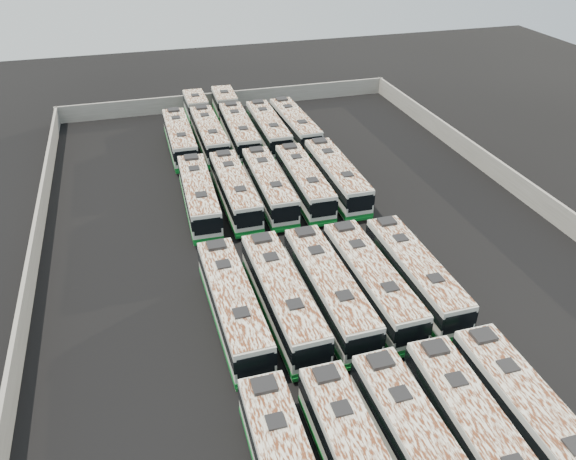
# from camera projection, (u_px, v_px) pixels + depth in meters

# --- Properties ---
(ground) EXTENTS (140.00, 140.00, 0.00)m
(ground) POSITION_uv_depth(u_px,v_px,m) (312.00, 247.00, 47.72)
(ground) COLOR black
(ground) RESTS_ON ground
(perimeter_wall) EXTENTS (45.20, 73.20, 2.20)m
(perimeter_wall) POSITION_uv_depth(u_px,v_px,m) (313.00, 236.00, 47.14)
(perimeter_wall) COLOR slate
(perimeter_wall) RESTS_ON ground
(bus_front_center) EXTENTS (2.92, 12.54, 3.52)m
(bus_front_center) POSITION_uv_depth(u_px,v_px,m) (422.00, 455.00, 28.38)
(bus_front_center) COLOR beige
(bus_front_center) RESTS_ON ground
(bus_front_right) EXTENTS (2.87, 12.49, 3.51)m
(bus_front_right) POSITION_uv_depth(u_px,v_px,m) (478.00, 438.00, 29.23)
(bus_front_right) COLOR beige
(bus_front_right) RESTS_ON ground
(bus_front_far_right) EXTENTS (2.68, 12.52, 3.53)m
(bus_front_far_right) POSITION_uv_depth(u_px,v_px,m) (533.00, 422.00, 30.09)
(bus_front_far_right) COLOR beige
(bus_front_far_right) RESTS_ON ground
(bus_midfront_far_left) EXTENTS (2.96, 12.67, 3.55)m
(bus_midfront_far_left) POSITION_uv_depth(u_px,v_px,m) (233.00, 305.00, 38.38)
(bus_midfront_far_left) COLOR beige
(bus_midfront_far_left) RESTS_ON ground
(bus_midfront_left) EXTENTS (3.03, 12.85, 3.60)m
(bus_midfront_left) POSITION_uv_depth(u_px,v_px,m) (282.00, 297.00, 39.05)
(bus_midfront_left) COLOR beige
(bus_midfront_left) RESTS_ON ground
(bus_midfront_center) EXTENTS (2.94, 12.84, 3.61)m
(bus_midfront_center) POSITION_uv_depth(u_px,v_px,m) (329.00, 289.00, 39.80)
(bus_midfront_center) COLOR beige
(bus_midfront_center) RESTS_ON ground
(bus_midfront_right) EXTENTS (2.99, 12.70, 3.56)m
(bus_midfront_right) POSITION_uv_depth(u_px,v_px,m) (371.00, 282.00, 40.61)
(bus_midfront_right) COLOR beige
(bus_midfront_right) RESTS_ON ground
(bus_midfront_far_right) EXTENTS (2.72, 12.30, 3.46)m
(bus_midfront_far_right) POSITION_uv_depth(u_px,v_px,m) (415.00, 274.00, 41.52)
(bus_midfront_far_right) COLOR beige
(bus_midfront_far_right) RESTS_ON ground
(bus_midback_far_left) EXTENTS (2.95, 12.48, 3.50)m
(bus_midback_far_left) POSITION_uv_depth(u_px,v_px,m) (199.00, 196.00, 51.78)
(bus_midback_far_left) COLOR beige
(bus_midback_far_left) RESTS_ON ground
(bus_midback_left) EXTENTS (2.68, 12.37, 3.48)m
(bus_midback_left) POSITION_uv_depth(u_px,v_px,m) (235.00, 190.00, 52.69)
(bus_midback_left) COLOR beige
(bus_midback_left) RESTS_ON ground
(bus_midback_center) EXTENTS (2.69, 12.35, 3.48)m
(bus_midback_center) POSITION_uv_depth(u_px,v_px,m) (269.00, 186.00, 53.45)
(bus_midback_center) COLOR beige
(bus_midback_center) RESTS_ON ground
(bus_midback_right) EXTENTS (2.75, 12.31, 3.46)m
(bus_midback_right) POSITION_uv_depth(u_px,v_px,m) (304.00, 182.00, 54.20)
(bus_midback_right) COLOR beige
(bus_midback_right) RESTS_ON ground
(bus_midback_far_right) EXTENTS (2.74, 12.66, 3.57)m
(bus_midback_far_right) POSITION_uv_depth(u_px,v_px,m) (336.00, 176.00, 55.06)
(bus_midback_far_right) COLOR beige
(bus_midback_far_right) RESTS_ON ground
(bus_back_far_left) EXTENTS (2.63, 12.30, 3.46)m
(bus_back_far_left) POSITION_uv_depth(u_px,v_px,m) (180.00, 138.00, 63.36)
(bus_back_far_left) COLOR beige
(bus_back_far_left) RESTS_ON ground
(bus_back_left) EXTENTS (2.75, 19.08, 3.46)m
(bus_back_left) POSITION_uv_depth(u_px,v_px,m) (205.00, 125.00, 66.82)
(bus_back_left) COLOR beige
(bus_back_left) RESTS_ON ground
(bus_back_center) EXTENTS (3.13, 19.57, 3.54)m
(bus_back_center) POSITION_uv_depth(u_px,v_px,m) (234.00, 122.00, 67.62)
(bus_back_center) COLOR beige
(bus_back_center) RESTS_ON ground
(bus_back_right) EXTENTS (2.72, 12.40, 3.49)m
(bus_back_right) POSITION_uv_depth(u_px,v_px,m) (268.00, 129.00, 65.68)
(bus_back_right) COLOR beige
(bus_back_right) RESTS_ON ground
(bus_back_far_right) EXTENTS (2.95, 12.53, 3.51)m
(bus_back_far_right) POSITION_uv_depth(u_px,v_px,m) (295.00, 126.00, 66.50)
(bus_back_far_right) COLOR beige
(bus_back_far_right) RESTS_ON ground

